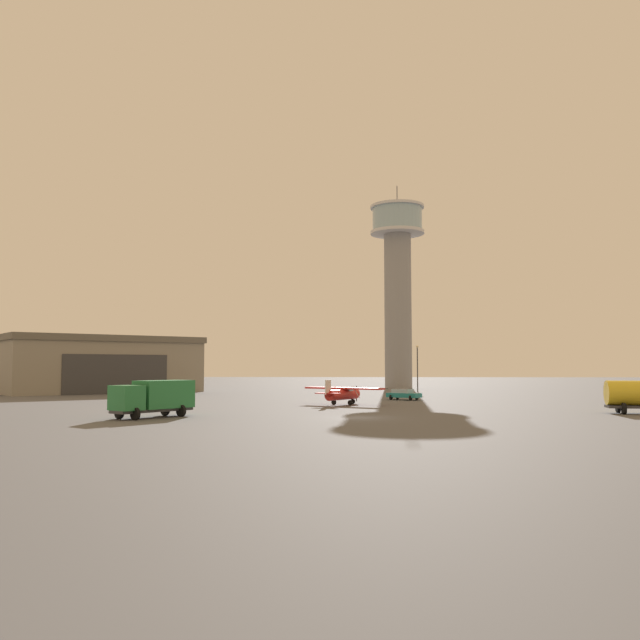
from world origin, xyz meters
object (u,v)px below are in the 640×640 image
at_px(car_teal, 403,394).
at_px(traffic_cone_near_left, 113,409).
at_px(airplane_red, 342,393).
at_px(truck_box_green, 154,397).
at_px(control_tower, 398,275).
at_px(light_post_west, 417,364).

height_order(car_teal, traffic_cone_near_left, car_teal).
bearing_deg(airplane_red, truck_box_green, 168.76).
xyz_separation_m(car_teal, traffic_cone_near_left, (-28.89, -22.34, -0.46)).
bearing_deg(control_tower, airplane_red, -100.57).
bearing_deg(car_teal, control_tower, 118.45).
height_order(truck_box_green, traffic_cone_near_left, truck_box_green).
bearing_deg(car_teal, airplane_red, -92.40).
xyz_separation_m(light_post_west, traffic_cone_near_left, (-33.30, -47.82, -4.36)).
distance_m(airplane_red, traffic_cone_near_left, 24.17).
distance_m(truck_box_green, light_post_west, 61.20).
relative_size(control_tower, truck_box_green, 5.56).
bearing_deg(light_post_west, car_teal, -99.81).
relative_size(control_tower, airplane_red, 4.45).
xyz_separation_m(control_tower, truck_box_green, (-25.53, -72.70, -20.25)).
bearing_deg(control_tower, traffic_cone_near_left, -115.59).
xyz_separation_m(control_tower, airplane_red, (-10.18, -54.53, -20.67)).
bearing_deg(airplane_red, control_tower, 18.39).
xyz_separation_m(truck_box_green, light_post_west, (27.30, 54.70, 2.93)).
relative_size(car_teal, light_post_west, 0.59).
relative_size(control_tower, car_teal, 8.79).
relative_size(truck_box_green, car_teal, 1.58).
bearing_deg(airplane_red, car_teal, -5.36).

